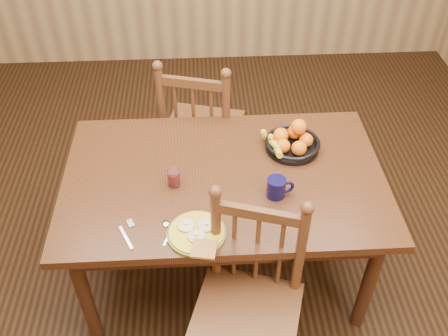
{
  "coord_description": "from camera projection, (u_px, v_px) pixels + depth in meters",
  "views": [
    {
      "loc": [
        -0.1,
        -1.82,
        2.44
      ],
      "look_at": [
        0.0,
        0.0,
        0.8
      ],
      "focal_mm": 40.0,
      "sensor_mm": 36.0,
      "label": 1
    }
  ],
  "objects": [
    {
      "name": "fruit_bowl",
      "position": [
        292.0,
        142.0,
        2.61
      ],
      "size": [
        0.32,
        0.29,
        0.17
      ],
      "color": "black",
      "rests_on": "dining_table"
    },
    {
      "name": "fork",
      "position": [
        127.0,
        233.0,
        2.2
      ],
      "size": [
        0.08,
        0.18,
        0.0
      ],
      "rotation": [
        0.0,
        0.0,
        0.46
      ],
      "color": "silver",
      "rests_on": "dining_table"
    },
    {
      "name": "spoon",
      "position": [
        167.0,
        227.0,
        2.22
      ],
      "size": [
        0.06,
        0.16,
        0.01
      ],
      "rotation": [
        0.0,
        0.0,
        -0.34
      ],
      "color": "silver",
      "rests_on": "dining_table"
    },
    {
      "name": "chair_far",
      "position": [
        201.0,
        130.0,
        3.16
      ],
      "size": [
        0.57,
        0.55,
        1.03
      ],
      "rotation": [
        0.0,
        0.0,
        2.88
      ],
      "color": "#442514",
      "rests_on": "ground"
    },
    {
      "name": "juice_glass",
      "position": [
        174.0,
        178.0,
        2.41
      ],
      "size": [
        0.06,
        0.06,
        0.09
      ],
      "color": "silver",
      "rests_on": "dining_table"
    },
    {
      "name": "breakfast_plate",
      "position": [
        197.0,
        233.0,
        2.19
      ],
      "size": [
        0.26,
        0.3,
        0.04
      ],
      "color": "#59601E",
      "rests_on": "dining_table"
    },
    {
      "name": "dining_table",
      "position": [
        224.0,
        188.0,
        2.54
      ],
      "size": [
        1.6,
        1.0,
        0.75
      ],
      "color": "black",
      "rests_on": "ground"
    },
    {
      "name": "room",
      "position": [
        224.0,
        70.0,
        2.08
      ],
      "size": [
        4.52,
        5.02,
        2.72
      ],
      "color": "black",
      "rests_on": "ground"
    },
    {
      "name": "chair_near",
      "position": [
        248.0,
        305.0,
        2.23
      ],
      "size": [
        0.57,
        0.55,
        1.01
      ],
      "rotation": [
        0.0,
        0.0,
        -0.3
      ],
      "color": "#442514",
      "rests_on": "ground"
    },
    {
      "name": "coffee_mug",
      "position": [
        277.0,
        187.0,
        2.35
      ],
      "size": [
        0.13,
        0.09,
        0.1
      ],
      "color": "#0C0936",
      "rests_on": "dining_table"
    }
  ]
}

